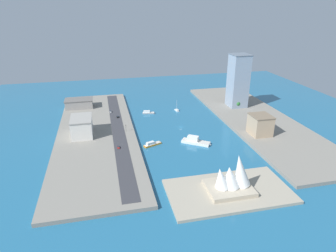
{
  "coord_description": "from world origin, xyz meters",
  "views": [
    {
      "loc": [
        72.64,
        261.3,
        113.45
      ],
      "look_at": [
        14.22,
        6.0,
        4.87
      ],
      "focal_mm": 31.78,
      "sensor_mm": 36.0,
      "label": 1
    }
  ],
  "objects_px": {
    "suv_black": "(118,117)",
    "van_white": "(111,112)",
    "sailboat_small_white": "(177,110)",
    "apartment_midrise_tan": "(260,125)",
    "water_taxi_orange": "(152,144)",
    "carpark_squat_concrete": "(79,103)",
    "pickup_red": "(118,147)",
    "tower_tall_glass": "(238,81)",
    "hotel_broad_white": "(82,126)",
    "ferry_white_commuter": "(195,141)",
    "opera_landmark": "(231,178)",
    "yacht_sleek_gray": "(148,112)",
    "traffic_light_waterfront": "(126,127)"
  },
  "relations": [
    {
      "from": "tower_tall_glass",
      "to": "opera_landmark",
      "type": "height_order",
      "value": "tower_tall_glass"
    },
    {
      "from": "ferry_white_commuter",
      "to": "tower_tall_glass",
      "type": "distance_m",
      "value": 113.77
    },
    {
      "from": "carpark_squat_concrete",
      "to": "apartment_midrise_tan",
      "type": "relative_size",
      "value": 1.6
    },
    {
      "from": "tower_tall_glass",
      "to": "suv_black",
      "type": "distance_m",
      "value": 140.26
    },
    {
      "from": "sailboat_small_white",
      "to": "water_taxi_orange",
      "type": "bearing_deg",
      "value": 61.99
    },
    {
      "from": "sailboat_small_white",
      "to": "apartment_midrise_tan",
      "type": "height_order",
      "value": "apartment_midrise_tan"
    },
    {
      "from": "apartment_midrise_tan",
      "to": "carpark_squat_concrete",
      "type": "bearing_deg",
      "value": -34.95
    },
    {
      "from": "water_taxi_orange",
      "to": "tower_tall_glass",
      "type": "relative_size",
      "value": 0.28
    },
    {
      "from": "ferry_white_commuter",
      "to": "pickup_red",
      "type": "distance_m",
      "value": 66.3
    },
    {
      "from": "apartment_midrise_tan",
      "to": "ferry_white_commuter",
      "type": "bearing_deg",
      "value": 0.1
    },
    {
      "from": "hotel_broad_white",
      "to": "apartment_midrise_tan",
      "type": "bearing_deg",
      "value": 167.84
    },
    {
      "from": "water_taxi_orange",
      "to": "tower_tall_glass",
      "type": "distance_m",
      "value": 139.27
    },
    {
      "from": "suv_black",
      "to": "van_white",
      "type": "relative_size",
      "value": 1.0
    },
    {
      "from": "sailboat_small_white",
      "to": "van_white",
      "type": "xyz_separation_m",
      "value": [
        73.98,
        -4.21,
        2.7
      ]
    },
    {
      "from": "suv_black",
      "to": "pickup_red",
      "type": "relative_size",
      "value": 1.09
    },
    {
      "from": "water_taxi_orange",
      "to": "apartment_midrise_tan",
      "type": "distance_m",
      "value": 99.33
    },
    {
      "from": "opera_landmark",
      "to": "yacht_sleek_gray",
      "type": "bearing_deg",
      "value": -80.07
    },
    {
      "from": "van_white",
      "to": "pickup_red",
      "type": "bearing_deg",
      "value": 91.33
    },
    {
      "from": "water_taxi_orange",
      "to": "van_white",
      "type": "height_order",
      "value": "van_white"
    },
    {
      "from": "ferry_white_commuter",
      "to": "van_white",
      "type": "xyz_separation_m",
      "value": [
        68.36,
        -89.44,
        1.53
      ]
    },
    {
      "from": "tower_tall_glass",
      "to": "apartment_midrise_tan",
      "type": "bearing_deg",
      "value": 80.05
    },
    {
      "from": "sailboat_small_white",
      "to": "carpark_squat_concrete",
      "type": "xyz_separation_m",
      "value": [
        107.8,
        -29.06,
        6.75
      ]
    },
    {
      "from": "tower_tall_glass",
      "to": "opera_landmark",
      "type": "xyz_separation_m",
      "value": [
        75.21,
        154.5,
        -21.4
      ]
    },
    {
      "from": "carpark_squat_concrete",
      "to": "sailboat_small_white",
      "type": "bearing_deg",
      "value": 164.91
    },
    {
      "from": "traffic_light_waterfront",
      "to": "hotel_broad_white",
      "type": "bearing_deg",
      "value": -0.24
    },
    {
      "from": "water_taxi_orange",
      "to": "carpark_squat_concrete",
      "type": "distance_m",
      "value": 127.89
    },
    {
      "from": "tower_tall_glass",
      "to": "suv_black",
      "type": "xyz_separation_m",
      "value": [
        137.05,
        8.06,
        -28.73
      ]
    },
    {
      "from": "tower_tall_glass",
      "to": "opera_landmark",
      "type": "bearing_deg",
      "value": 64.04
    },
    {
      "from": "sailboat_small_white",
      "to": "apartment_midrise_tan",
      "type": "distance_m",
      "value": 102.23
    },
    {
      "from": "water_taxi_orange",
      "to": "sailboat_small_white",
      "type": "xyz_separation_m",
      "value": [
        -43.13,
        -81.08,
        -0.35
      ]
    },
    {
      "from": "yacht_sleek_gray",
      "to": "carpark_squat_concrete",
      "type": "xyz_separation_m",
      "value": [
        74.35,
        -30.24,
        6.5
      ]
    },
    {
      "from": "sailboat_small_white",
      "to": "traffic_light_waterfront",
      "type": "distance_m",
      "value": 81.06
    },
    {
      "from": "apartment_midrise_tan",
      "to": "pickup_red",
      "type": "distance_m",
      "value": 127.73
    },
    {
      "from": "water_taxi_orange",
      "to": "hotel_broad_white",
      "type": "distance_m",
      "value": 66.23
    },
    {
      "from": "ferry_white_commuter",
      "to": "suv_black",
      "type": "relative_size",
      "value": 5.15
    },
    {
      "from": "traffic_light_waterfront",
      "to": "opera_landmark",
      "type": "height_order",
      "value": "opera_landmark"
    },
    {
      "from": "yacht_sleek_gray",
      "to": "carpark_squat_concrete",
      "type": "height_order",
      "value": "carpark_squat_concrete"
    },
    {
      "from": "tower_tall_glass",
      "to": "hotel_broad_white",
      "type": "xyz_separation_m",
      "value": [
        171.01,
        45.92,
        -21.24
      ]
    },
    {
      "from": "van_white",
      "to": "opera_landmark",
      "type": "distance_m",
      "value": 177.89
    },
    {
      "from": "suv_black",
      "to": "tower_tall_glass",
      "type": "bearing_deg",
      "value": -176.64
    },
    {
      "from": "apartment_midrise_tan",
      "to": "pickup_red",
      "type": "bearing_deg",
      "value": 0.04
    },
    {
      "from": "sailboat_small_white",
      "to": "traffic_light_waterfront",
      "type": "height_order",
      "value": "sailboat_small_white"
    },
    {
      "from": "carpark_squat_concrete",
      "to": "suv_black",
      "type": "bearing_deg",
      "value": 133.48
    },
    {
      "from": "pickup_red",
      "to": "suv_black",
      "type": "bearing_deg",
      "value": -93.51
    },
    {
      "from": "yacht_sleek_gray",
      "to": "traffic_light_waterfront",
      "type": "distance_m",
      "value": 58.28
    },
    {
      "from": "water_taxi_orange",
      "to": "carpark_squat_concrete",
      "type": "height_order",
      "value": "carpark_squat_concrete"
    },
    {
      "from": "van_white",
      "to": "sailboat_small_white",
      "type": "bearing_deg",
      "value": 176.75
    },
    {
      "from": "ferry_white_commuter",
      "to": "yacht_sleek_gray",
      "type": "bearing_deg",
      "value": -71.68
    },
    {
      "from": "carpark_squat_concrete",
      "to": "hotel_broad_white",
      "type": "height_order",
      "value": "hotel_broad_white"
    },
    {
      "from": "water_taxi_orange",
      "to": "apartment_midrise_tan",
      "type": "bearing_deg",
      "value": 177.65
    }
  ]
}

